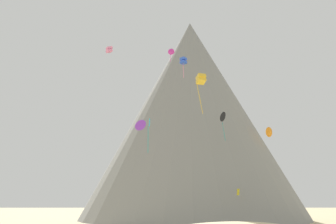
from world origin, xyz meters
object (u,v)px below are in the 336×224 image
at_px(kite_black_mid, 223,117).
at_px(kite_magenta_high, 171,52).
at_px(kite_gold_mid, 201,79).
at_px(kite_pink_high, 109,50).
at_px(kite_cyan_mid, 149,128).
at_px(kite_yellow_low, 238,192).
at_px(kite_blue_high, 183,61).
at_px(kite_orange_mid, 270,132).
at_px(rock_massif, 197,123).
at_px(kite_violet_mid, 141,125).

bearing_deg(kite_black_mid, kite_magenta_high, 37.89).
xyz_separation_m(kite_gold_mid, kite_pink_high, (-16.62, 25.77, 15.49)).
relative_size(kite_cyan_mid, kite_yellow_low, 4.31).
bearing_deg(kite_gold_mid, kite_pink_high, -74.01).
bearing_deg(kite_yellow_low, kite_blue_high, 142.15).
distance_m(kite_orange_mid, kite_black_mid, 14.79).
bearing_deg(kite_pink_high, kite_blue_high, 35.92).
distance_m(kite_orange_mid, kite_cyan_mid, 38.32).
bearing_deg(kite_orange_mid, kite_cyan_mid, -169.40).
height_order(rock_massif, kite_magenta_high, rock_massif).
bearing_deg(kite_magenta_high, kite_orange_mid, 16.02).
bearing_deg(kite_blue_high, kite_black_mid, 177.09).
distance_m(rock_massif, kite_cyan_mid, 45.72).
relative_size(kite_blue_high, kite_black_mid, 0.65).
bearing_deg(kite_black_mid, kite_yellow_low, -178.38).
bearing_deg(kite_blue_high, kite_magenta_high, -128.26).
bearing_deg(kite_black_mid, rock_massif, -16.54).
height_order(kite_orange_mid, kite_gold_mid, kite_gold_mid).
relative_size(kite_magenta_high, kite_gold_mid, 0.62).
relative_size(kite_orange_mid, kite_violet_mid, 0.91).
distance_m(kite_cyan_mid, kite_magenta_high, 33.78).
bearing_deg(kite_pink_high, kite_yellow_low, 55.72).
xyz_separation_m(kite_black_mid, kite_magenta_high, (-10.68, 5.70, 16.96)).
bearing_deg(kite_pink_high, kite_cyan_mid, -0.77).
xyz_separation_m(kite_magenta_high, kite_yellow_low, (12.33, -9.14, -32.18)).
xyz_separation_m(kite_orange_mid, kite_violet_mid, (-28.87, -11.78, -0.93)).
xyz_separation_m(kite_orange_mid, kite_yellow_low, (-10.32, -11.99, -13.70)).
distance_m(kite_gold_mid, kite_pink_high, 34.35).
xyz_separation_m(kite_cyan_mid, kite_yellow_low, (16.25, 15.26, -9.15)).
height_order(kite_violet_mid, kite_yellow_low, kite_violet_mid).
distance_m(kite_blue_high, kite_yellow_low, 26.82).
xyz_separation_m(kite_violet_mid, kite_gold_mid, (9.48, -23.53, 1.44)).
xyz_separation_m(kite_black_mid, kite_pink_high, (-24.04, -1.01, 14.47)).
xyz_separation_m(rock_massif, kite_violet_mid, (-13.68, -27.68, -6.37)).
bearing_deg(kite_orange_mid, kite_yellow_low, -165.85).
bearing_deg(kite_cyan_mid, rock_massif, -143.97).
height_order(kite_blue_high, kite_gold_mid, kite_blue_high).
distance_m(kite_blue_high, kite_orange_mid, 28.63).
distance_m(rock_massif, kite_blue_high, 33.54).
relative_size(rock_massif, kite_cyan_mid, 12.18).
height_order(kite_orange_mid, kite_violet_mid, kite_orange_mid).
bearing_deg(kite_cyan_mid, kite_magenta_high, -138.30).
height_order(kite_magenta_high, kite_yellow_low, kite_magenta_high).
relative_size(kite_orange_mid, kite_gold_mid, 0.42).
bearing_deg(rock_massif, kite_magenta_high, -111.73).
xyz_separation_m(kite_magenta_high, kite_gold_mid, (3.27, -32.47, -17.98)).
relative_size(kite_blue_high, kite_pink_high, 2.51).
relative_size(rock_massif, kite_violet_mid, 24.80).
bearing_deg(kite_orange_mid, kite_magenta_high, 152.04).
bearing_deg(kite_orange_mid, rock_massif, 98.58).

